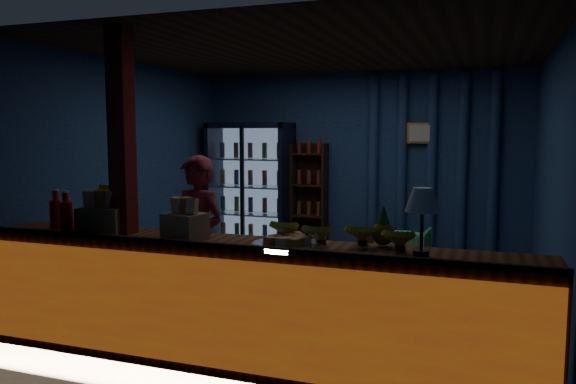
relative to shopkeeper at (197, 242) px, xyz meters
name	(u,v)px	position (x,y,z in m)	size (l,w,h in m)	color
ground	(315,295)	(0.72, 1.29, -0.78)	(4.60, 4.60, 0.00)	#515154
room_walls	(316,151)	(0.72, 1.29, 0.79)	(4.60, 4.60, 4.60)	navy
counter	(243,304)	(0.72, -0.62, -0.31)	(4.40, 0.57, 0.99)	brown
support_post	(124,191)	(-0.33, -0.61, 0.52)	(0.16, 0.16, 2.60)	maroon
beverage_cooler	(252,188)	(-0.83, 3.21, 0.15)	(1.20, 0.62, 1.90)	black
bottle_shelf	(310,199)	(0.02, 3.35, 0.01)	(0.50, 0.28, 1.60)	#361D11
curtain_folds	(431,166)	(1.72, 3.43, 0.52)	(1.74, 0.14, 2.50)	navy
framed_picture	(420,133)	(1.57, 3.39, 0.97)	(0.36, 0.04, 0.28)	gold
shopkeeper	(197,242)	(0.00, 0.00, 0.00)	(0.57, 0.37, 1.57)	maroon
green_chair	(404,250)	(1.48, 2.64, -0.50)	(0.61, 0.63, 0.57)	#61C276
side_table	(375,250)	(1.09, 2.83, -0.56)	(0.55, 0.45, 0.53)	#361D11
yellow_sign	(116,207)	(-0.57, -0.39, 0.35)	(0.46, 0.18, 0.36)	#DEA70B
soda_bottles	(71,214)	(-0.84, -0.63, 0.30)	(0.45, 0.18, 0.34)	red
snack_box_left	(102,218)	(-0.48, -0.68, 0.29)	(0.40, 0.35, 0.36)	#A98352
snack_box_centre	(185,224)	(0.24, -0.62, 0.28)	(0.35, 0.31, 0.32)	#A98352
pastry_tray	(288,243)	(1.10, -0.67, 0.20)	(0.52, 0.52, 0.08)	silver
banana_bunches	(341,234)	(1.45, -0.51, 0.26)	(1.11, 0.31, 0.18)	yellow
table_lamp	(422,203)	(2.04, -0.63, 0.52)	(0.23, 0.23, 0.46)	black
pineapple	(383,230)	(1.74, -0.42, 0.29)	(0.17, 0.17, 0.29)	brown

